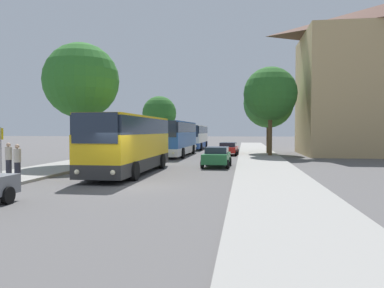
{
  "coord_description": "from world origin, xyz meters",
  "views": [
    {
      "loc": [
        5.51,
        -16.91,
        2.6
      ],
      "look_at": [
        1.4,
        12.71,
        1.52
      ],
      "focal_mm": 35.0,
      "sensor_mm": 36.0,
      "label": 1
    }
  ],
  "objects_px": {
    "bus_middle": "(176,138)",
    "parked_car_right_near": "(217,156)",
    "bus_rear": "(195,137)",
    "tree_left_near": "(81,81)",
    "parked_car_right_far": "(228,148)",
    "pedestrian_waiting_near": "(17,161)",
    "tree_right_near": "(269,103)",
    "bus_front": "(130,143)",
    "tree_right_mid": "(270,94)",
    "tree_left_far": "(159,113)",
    "pedestrian_waiting_far": "(9,159)",
    "bus_stop_sign": "(1,146)"
  },
  "relations": [
    {
      "from": "bus_middle",
      "to": "parked_car_right_near",
      "type": "distance_m",
      "value": 12.29
    },
    {
      "from": "bus_middle",
      "to": "parked_car_right_near",
      "type": "height_order",
      "value": "bus_middle"
    },
    {
      "from": "parked_car_right_near",
      "to": "bus_rear",
      "type": "bearing_deg",
      "value": -77.35
    },
    {
      "from": "tree_left_near",
      "to": "parked_car_right_near",
      "type": "bearing_deg",
      "value": 3.15
    },
    {
      "from": "parked_car_right_far",
      "to": "pedestrian_waiting_near",
      "type": "xyz_separation_m",
      "value": [
        -9.77,
        -22.2,
        0.33
      ]
    },
    {
      "from": "parked_car_right_far",
      "to": "tree_right_near",
      "type": "xyz_separation_m",
      "value": [
        4.29,
        1.75,
        4.88
      ]
    },
    {
      "from": "pedestrian_waiting_near",
      "to": "bus_front",
      "type": "bearing_deg",
      "value": -99.82
    },
    {
      "from": "parked_car_right_near",
      "to": "pedestrian_waiting_near",
      "type": "bearing_deg",
      "value": 45.39
    },
    {
      "from": "parked_car_right_far",
      "to": "tree_left_near",
      "type": "xyz_separation_m",
      "value": [
        -10.15,
        -13.68,
        5.51
      ]
    },
    {
      "from": "bus_rear",
      "to": "parked_car_right_near",
      "type": "xyz_separation_m",
      "value": [
        4.9,
        -25.38,
        -1.0
      ]
    },
    {
      "from": "tree_right_mid",
      "to": "parked_car_right_near",
      "type": "bearing_deg",
      "value": -112.25
    },
    {
      "from": "bus_rear",
      "to": "tree_left_far",
      "type": "xyz_separation_m",
      "value": [
        -4.96,
        -0.49,
        3.28
      ]
    },
    {
      "from": "bus_front",
      "to": "parked_car_right_near",
      "type": "relative_size",
      "value": 2.66
    },
    {
      "from": "bus_middle",
      "to": "bus_rear",
      "type": "bearing_deg",
      "value": 89.9
    },
    {
      "from": "pedestrian_waiting_far",
      "to": "tree_left_far",
      "type": "relative_size",
      "value": 0.25
    },
    {
      "from": "parked_car_right_far",
      "to": "bus_rear",
      "type": "bearing_deg",
      "value": -63.86
    },
    {
      "from": "pedestrian_waiting_far",
      "to": "tree_left_far",
      "type": "distance_m",
      "value": 32.98
    },
    {
      "from": "tree_left_far",
      "to": "tree_right_near",
      "type": "xyz_separation_m",
      "value": [
        14.42,
        -10.01,
        0.55
      ]
    },
    {
      "from": "bus_rear",
      "to": "parked_car_right_far",
      "type": "relative_size",
      "value": 2.65
    },
    {
      "from": "tree_right_mid",
      "to": "pedestrian_waiting_far",
      "type": "bearing_deg",
      "value": -129.16
    },
    {
      "from": "bus_stop_sign",
      "to": "pedestrian_waiting_far",
      "type": "height_order",
      "value": "bus_stop_sign"
    },
    {
      "from": "parked_car_right_near",
      "to": "tree_left_near",
      "type": "height_order",
      "value": "tree_left_near"
    },
    {
      "from": "parked_car_right_far",
      "to": "parked_car_right_near",
      "type": "bearing_deg",
      "value": 92.1
    },
    {
      "from": "bus_middle",
      "to": "tree_left_near",
      "type": "bearing_deg",
      "value": -112.28
    },
    {
      "from": "parked_car_right_near",
      "to": "parked_car_right_far",
      "type": "xyz_separation_m",
      "value": [
        0.27,
        13.13,
        -0.04
      ]
    },
    {
      "from": "bus_middle",
      "to": "tree_left_far",
      "type": "xyz_separation_m",
      "value": [
        -4.86,
        13.72,
        3.17
      ]
    },
    {
      "from": "parked_car_right_near",
      "to": "pedestrian_waiting_near",
      "type": "xyz_separation_m",
      "value": [
        -9.5,
        -9.07,
        0.29
      ]
    },
    {
      "from": "parked_car_right_far",
      "to": "tree_right_near",
      "type": "distance_m",
      "value": 6.73
    },
    {
      "from": "bus_middle",
      "to": "bus_rear",
      "type": "xyz_separation_m",
      "value": [
        0.1,
        14.21,
        -0.11
      ]
    },
    {
      "from": "bus_middle",
      "to": "pedestrian_waiting_far",
      "type": "height_order",
      "value": "bus_middle"
    },
    {
      "from": "bus_rear",
      "to": "bus_stop_sign",
      "type": "height_order",
      "value": "bus_rear"
    },
    {
      "from": "parked_car_right_near",
      "to": "parked_car_right_far",
      "type": "bearing_deg",
      "value": -89.45
    },
    {
      "from": "bus_front",
      "to": "bus_rear",
      "type": "height_order",
      "value": "bus_front"
    },
    {
      "from": "tree_left_far",
      "to": "tree_right_near",
      "type": "relative_size",
      "value": 0.89
    },
    {
      "from": "bus_middle",
      "to": "tree_left_far",
      "type": "relative_size",
      "value": 1.65
    },
    {
      "from": "parked_car_right_near",
      "to": "bus_stop_sign",
      "type": "relative_size",
      "value": 1.53
    },
    {
      "from": "bus_middle",
      "to": "pedestrian_waiting_far",
      "type": "bearing_deg",
      "value": -106.69
    },
    {
      "from": "parked_car_right_far",
      "to": "tree_right_mid",
      "type": "distance_m",
      "value": 7.27
    },
    {
      "from": "bus_middle",
      "to": "pedestrian_waiting_far",
      "type": "xyz_separation_m",
      "value": [
        -5.81,
        -19.0,
        -0.81
      ]
    },
    {
      "from": "pedestrian_waiting_near",
      "to": "tree_left_far",
      "type": "height_order",
      "value": "tree_left_far"
    },
    {
      "from": "bus_front",
      "to": "pedestrian_waiting_far",
      "type": "xyz_separation_m",
      "value": [
        -5.9,
        -3.02,
        -0.79
      ]
    },
    {
      "from": "tree_right_near",
      "to": "tree_right_mid",
      "type": "relative_size",
      "value": 0.94
    },
    {
      "from": "pedestrian_waiting_far",
      "to": "tree_left_far",
      "type": "bearing_deg",
      "value": -8.75
    },
    {
      "from": "bus_middle",
      "to": "tree_right_mid",
      "type": "xyz_separation_m",
      "value": [
        9.49,
        -0.22,
        4.35
      ]
    },
    {
      "from": "bus_front",
      "to": "tree_right_near",
      "type": "bearing_deg",
      "value": 64.81
    },
    {
      "from": "parked_car_right_near",
      "to": "tree_right_near",
      "type": "xyz_separation_m",
      "value": [
        4.56,
        14.89,
        4.84
      ]
    },
    {
      "from": "pedestrian_waiting_near",
      "to": "pedestrian_waiting_far",
      "type": "relative_size",
      "value": 0.98
    },
    {
      "from": "tree_left_far",
      "to": "tree_right_near",
      "type": "height_order",
      "value": "tree_right_near"
    },
    {
      "from": "parked_car_right_far",
      "to": "bus_stop_sign",
      "type": "xyz_separation_m",
      "value": [
        -10.97,
        -21.79,
        1.07
      ]
    },
    {
      "from": "pedestrian_waiting_far",
      "to": "pedestrian_waiting_near",
      "type": "bearing_deg",
      "value": -140.32
    }
  ]
}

